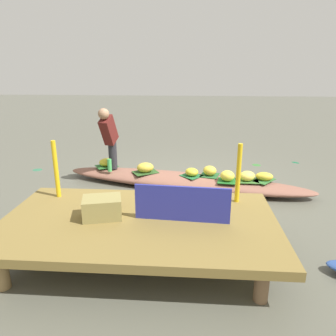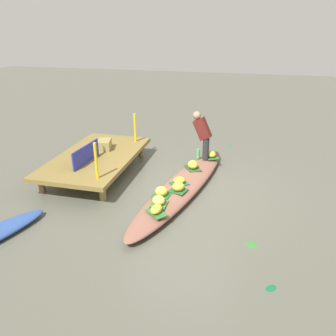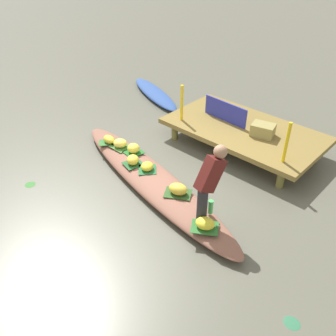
# 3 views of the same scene
# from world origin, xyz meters

# --- Properties ---
(canal_water) EXTENTS (40.00, 40.00, 0.00)m
(canal_water) POSITION_xyz_m (0.00, 0.00, 0.00)
(canal_water) COLOR #58584B
(canal_water) RESTS_ON ground
(dock_platform) EXTENTS (3.20, 1.80, 0.45)m
(dock_platform) POSITION_xyz_m (0.46, 2.27, 0.39)
(dock_platform) COLOR olive
(dock_platform) RESTS_ON ground
(vendor_boat) EXTENTS (4.73, 1.73, 0.24)m
(vendor_boat) POSITION_xyz_m (0.00, 0.00, 0.12)
(vendor_boat) COLOR brown
(vendor_boat) RESTS_ON ground
(leaf_mat_0) EXTENTS (0.39, 0.32, 0.01)m
(leaf_mat_0) POSITION_xyz_m (-1.12, 0.25, 0.24)
(leaf_mat_0) COLOR #3D7030
(leaf_mat_0) RESTS_ON vendor_boat
(banana_bunch_0) EXTENTS (0.35, 0.34, 0.17)m
(banana_bunch_0) POSITION_xyz_m (-1.12, 0.25, 0.33)
(banana_bunch_0) COLOR #F9DD56
(banana_bunch_0) RESTS_ON vendor_boat
(leaf_mat_1) EXTENTS (0.51, 0.48, 0.01)m
(leaf_mat_1) POSITION_xyz_m (1.55, -0.42, 0.24)
(leaf_mat_1) COLOR #2A652B
(leaf_mat_1) RESTS_ON vendor_boat
(banana_bunch_1) EXTENTS (0.36, 0.33, 0.16)m
(banana_bunch_1) POSITION_xyz_m (1.55, -0.42, 0.32)
(banana_bunch_1) COLOR yellow
(banana_bunch_1) RESTS_ON vendor_boat
(leaf_mat_2) EXTENTS (0.39, 0.40, 0.01)m
(leaf_mat_2) POSITION_xyz_m (-0.48, 0.01, 0.24)
(leaf_mat_2) COLOR #245A2D
(leaf_mat_2) RESTS_ON vendor_boat
(banana_bunch_2) EXTENTS (0.34, 0.34, 0.18)m
(banana_bunch_2) POSITION_xyz_m (-0.48, 0.01, 0.33)
(banana_bunch_2) COLOR yellow
(banana_bunch_2) RESTS_ON vendor_boat
(leaf_mat_3) EXTENTS (0.54, 0.49, 0.01)m
(leaf_mat_3) POSITION_xyz_m (0.72, -0.08, 0.24)
(leaf_mat_3) COLOR #2B4F21
(leaf_mat_3) RESTS_ON vendor_boat
(banana_bunch_3) EXTENTS (0.37, 0.32, 0.19)m
(banana_bunch_3) POSITION_xyz_m (0.72, -0.08, 0.34)
(banana_bunch_3) COLOR gold
(banana_bunch_3) RESTS_ON vendor_boat
(leaf_mat_4) EXTENTS (0.36, 0.37, 0.01)m
(leaf_mat_4) POSITION_xyz_m (-0.77, 0.29, 0.24)
(leaf_mat_4) COLOR #1F6524
(leaf_mat_4) RESTS_ON vendor_boat
(banana_bunch_4) EXTENTS (0.33, 0.33, 0.19)m
(banana_bunch_4) POSITION_xyz_m (-0.77, 0.29, 0.34)
(banana_bunch_4) COLOR yellow
(banana_bunch_4) RESTS_ON vendor_boat
(leaf_mat_5) EXTENTS (0.46, 0.46, 0.01)m
(leaf_mat_5) POSITION_xyz_m (-0.15, 0.06, 0.24)
(leaf_mat_5) COLOR #216333
(leaf_mat_5) RESTS_ON vendor_boat
(banana_bunch_5) EXTENTS (0.33, 0.34, 0.14)m
(banana_bunch_5) POSITION_xyz_m (-0.15, 0.06, 0.31)
(banana_bunch_5) COLOR gold
(banana_bunch_5) RESTS_ON vendor_boat
(leaf_mat_6) EXTENTS (0.46, 0.48, 0.01)m
(leaf_mat_6) POSITION_xyz_m (-1.42, 0.21, 0.24)
(leaf_mat_6) COLOR #316A2F
(leaf_mat_6) RESTS_ON vendor_boat
(banana_bunch_6) EXTENTS (0.32, 0.23, 0.15)m
(banana_bunch_6) POSITION_xyz_m (-1.42, 0.21, 0.32)
(banana_bunch_6) COLOR gold
(banana_bunch_6) RESTS_ON vendor_boat
(vendor_person) EXTENTS (0.28, 0.51, 1.21)m
(vendor_person) POSITION_xyz_m (1.41, -0.19, 0.93)
(vendor_person) COLOR #28282D
(vendor_person) RESTS_ON vendor_boat
(water_bottle) EXTENTS (0.08, 0.08, 0.24)m
(water_bottle) POSITION_xyz_m (1.41, -0.10, 0.36)
(water_bottle) COLOR #49BE5E
(water_bottle) RESTS_ON vendor_boat
(market_banner) EXTENTS (1.08, 0.11, 0.42)m
(market_banner) POSITION_xyz_m (-0.04, 2.27, 0.66)
(market_banner) COLOR #292F9B
(market_banner) RESTS_ON dock_platform
(railing_post_west) EXTENTS (0.06, 0.06, 0.78)m
(railing_post_west) POSITION_xyz_m (-0.74, 1.67, 0.84)
(railing_post_west) COLOR yellow
(railing_post_west) RESTS_ON dock_platform
(railing_post_east) EXTENTS (0.06, 0.06, 0.78)m
(railing_post_east) POSITION_xyz_m (1.66, 1.67, 0.84)
(railing_post_east) COLOR yellow
(railing_post_east) RESTS_ON dock_platform
(produce_crate) EXTENTS (0.50, 0.42, 0.25)m
(produce_crate) POSITION_xyz_m (0.89, 2.25, 0.58)
(produce_crate) COLOR olive
(produce_crate) RESTS_ON dock_platform
(drifting_plant_0) EXTENTS (0.21, 0.21, 0.01)m
(drifting_plant_0) POSITION_xyz_m (-2.59, -1.78, 0.00)
(drifting_plant_0) COLOR #16603A
(drifting_plant_0) RESTS_ON ground
(drifting_plant_1) EXTENTS (0.27, 0.26, 0.01)m
(drifting_plant_1) POSITION_xyz_m (-1.64, -1.51, 0.00)
(drifting_plant_1) COLOR #377533
(drifting_plant_1) RESTS_ON ground
(drifting_plant_2) EXTENTS (0.21, 0.19, 0.01)m
(drifting_plant_2) POSITION_xyz_m (3.21, -0.80, 0.00)
(drifting_plant_2) COLOR #2E6A4A
(drifting_plant_2) RESTS_ON ground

